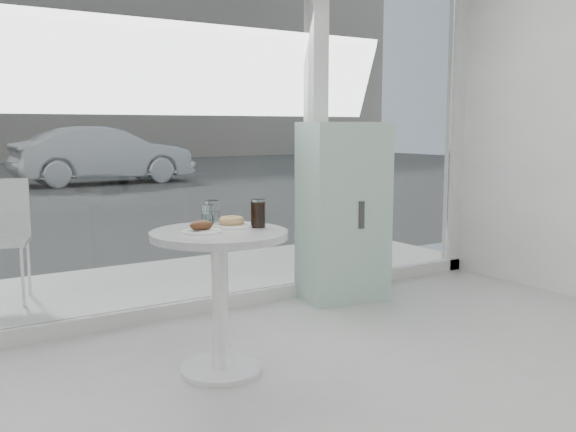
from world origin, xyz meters
TOP-DOWN VIEW (x-y plane):
  - storefront at (0.07, 3.00)m, footprint 5.00×0.14m
  - main_table at (-0.50, 1.90)m, footprint 0.72×0.72m
  - patio_deck at (0.00, 3.80)m, footprint 5.60×1.60m
  - mint_cabinet at (0.97, 2.73)m, footprint 0.68×0.50m
  - patio_chair at (-1.24, 3.93)m, footprint 0.48×0.48m
  - car_silver at (2.49, 13.59)m, footprint 3.98×1.40m
  - plate_fritter at (-0.60, 1.90)m, footprint 0.20×0.20m
  - plate_donut at (-0.38, 1.99)m, footprint 0.24×0.24m
  - water_tumbler_a at (-0.47, 2.10)m, footprint 0.07×0.07m
  - water_tumbler_b at (-0.42, 2.14)m, footprint 0.08×0.08m
  - cola_glass at (-0.26, 1.90)m, footprint 0.08×0.08m

SIDE VIEW (x-z plane):
  - patio_deck at x=0.00m, z-range 0.00..0.05m
  - patio_chair at x=-1.24m, z-range 0.11..0.99m
  - main_table at x=-0.50m, z-range 0.17..0.94m
  - car_silver at x=2.49m, z-range 0.00..1.31m
  - mint_cabinet at x=0.97m, z-range 0.00..1.34m
  - plate_donut at x=-0.38m, z-range 0.76..0.82m
  - plate_fritter at x=-0.60m, z-range 0.76..0.83m
  - water_tumbler_a at x=-0.47m, z-range 0.76..0.88m
  - water_tumbler_b at x=-0.42m, z-range 0.76..0.90m
  - cola_glass at x=-0.26m, z-range 0.77..0.92m
  - storefront at x=0.07m, z-range 0.21..3.21m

